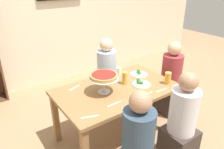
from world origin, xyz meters
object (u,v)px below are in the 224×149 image
beer_glass_amber_tall (168,78)px  cutlery_fork_near (147,95)px  diner_near_right (181,127)px  deep_dish_pizza_stand (104,77)px  diner_head_east (170,83)px  salad_plate_near_diner (139,74)px  cutlery_fork_far (114,104)px  dining_table (117,95)px  beer_glass_amber_short (125,78)px  cutlery_knife_near (162,90)px  cutlery_spare_fork (90,117)px  salad_plate_far_diner (141,83)px  cutlery_knife_far (75,88)px  diner_far_right (107,78)px  water_glass_clear_near (119,71)px

beer_glass_amber_tall → cutlery_fork_near: bearing=-171.6°
diner_near_right → deep_dish_pizza_stand: 1.02m
diner_head_east → deep_dish_pizza_stand: bearing=0.6°
salad_plate_near_diner → cutlery_fork_near: salad_plate_near_diner is taller
deep_dish_pizza_stand → cutlery_fork_far: deep_dish_pizza_stand is taller
dining_table → beer_glass_amber_tall: (0.60, -0.27, 0.17)m
beer_glass_amber_short → cutlery_fork_near: size_ratio=0.90×
deep_dish_pizza_stand → cutlery_fork_far: 0.34m
diner_near_right → cutlery_knife_near: bearing=-13.3°
cutlery_knife_near → cutlery_spare_fork: same height
dining_table → cutlery_knife_near: size_ratio=8.18×
dining_table → salad_plate_far_diner: bearing=-17.3°
diner_near_right → cutlery_fork_near: size_ratio=6.39×
beer_glass_amber_short → cutlery_spare_fork: (-0.72, -0.36, -0.08)m
dining_table → cutlery_knife_far: cutlery_knife_far is taller
salad_plate_far_diner → cutlery_fork_far: 0.57m
beer_glass_amber_tall → salad_plate_near_diner: bearing=106.0°
diner_near_right → cutlery_knife_far: size_ratio=6.39×
dining_table → diner_near_right: (0.32, -0.75, -0.15)m
diner_far_right → cutlery_fork_near: diner_far_right is taller
cutlery_spare_fork → cutlery_fork_far: bearing=27.7°
cutlery_knife_near → salad_plate_far_diner: bearing=117.0°
diner_head_east → diner_near_right: bearing=47.3°
beer_glass_amber_tall → beer_glass_amber_short: 0.55m
water_glass_clear_near → dining_table: bearing=-130.8°
dining_table → cutlery_knife_far: (-0.42, 0.31, 0.10)m
cutlery_fork_near → beer_glass_amber_short: bearing=83.6°
dining_table → salad_plate_far_diner: (0.31, -0.10, 0.11)m
salad_plate_near_diner → water_glass_clear_near: (-0.23, 0.16, 0.04)m
salad_plate_far_diner → cutlery_knife_near: salad_plate_far_diner is taller
salad_plate_far_diner → beer_glass_amber_tall: beer_glass_amber_tall is taller
dining_table → cutlery_knife_near: (0.42, -0.35, 0.10)m
cutlery_knife_far → dining_table: bearing=124.3°
diner_near_right → cutlery_fork_far: 0.78m
beer_glass_amber_tall → cutlery_knife_far: bearing=150.2°
cutlery_knife_near → beer_glass_amber_tall: bearing=27.1°
salad_plate_near_diner → cutlery_knife_far: bearing=169.3°
dining_table → diner_head_east: size_ratio=1.28×
dining_table → water_glass_clear_near: size_ratio=13.91×
diner_near_right → cutlery_spare_fork: (-0.89, 0.43, 0.25)m
beer_glass_amber_tall → cutlery_fork_far: (-0.84, 0.00, -0.08)m
dining_table → diner_near_right: size_ratio=1.28×
salad_plate_near_diner → cutlery_knife_near: salad_plate_near_diner is taller
dining_table → cutlery_knife_far: 0.53m
salad_plate_near_diner → diner_far_right: bearing=103.2°
diner_far_right → cutlery_knife_far: size_ratio=6.39×
diner_far_right → diner_head_east: bearing=44.2°
dining_table → deep_dish_pizza_stand: bearing=177.1°
diner_head_east → cutlery_fork_near: size_ratio=6.39×
cutlery_fork_near → cutlery_knife_near: size_ratio=1.00×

